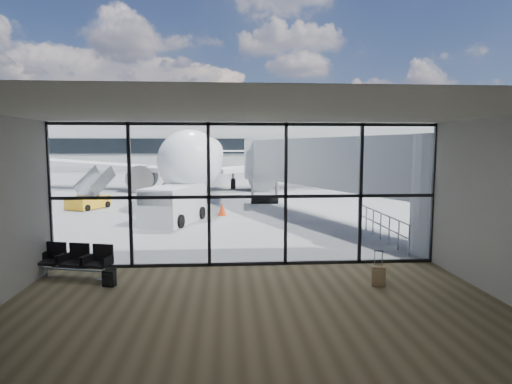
{
  "coord_description": "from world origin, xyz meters",
  "views": [
    {
      "loc": [
        -0.67,
        -13.23,
        3.72
      ],
      "look_at": [
        0.48,
        3.0,
        2.03
      ],
      "focal_mm": 30.0,
      "sensor_mm": 36.0,
      "label": 1
    }
  ],
  "objects": [
    {
      "name": "service_van",
      "position": [
        -3.29,
        8.05,
        0.93
      ],
      "size": [
        3.02,
        4.54,
        1.82
      ],
      "rotation": [
        0.0,
        0.0,
        -0.31
      ],
      "color": "silver",
      "rests_on": "ground"
    },
    {
      "name": "tree_5",
      "position": [
        -15.0,
        72.0,
        5.88
      ],
      "size": [
        6.27,
        6.27,
        9.03
      ],
      "color": "#382619",
      "rests_on": "ground"
    },
    {
      "name": "tree_1",
      "position": [
        -39.0,
        72.0,
        5.25
      ],
      "size": [
        5.61,
        5.61,
        8.07
      ],
      "color": "#382619",
      "rests_on": "ground"
    },
    {
      "name": "traffic_cone_a",
      "position": [
        -3.92,
        14.78,
        0.33
      ],
      "size": [
        0.48,
        0.48,
        0.69
      ],
      "color": "#CE670A",
      "rests_on": "ground"
    },
    {
      "name": "far_terminal",
      "position": [
        -0.59,
        61.97,
        4.21
      ],
      "size": [
        80.0,
        12.2,
        11.0
      ],
      "color": "#B9BAB4",
      "rests_on": "ground"
    },
    {
      "name": "mobile_stairs",
      "position": [
        -9.09,
        13.51,
        0.49
      ],
      "size": [
        2.43,
        3.22,
        2.06
      ],
      "rotation": [
        0.0,
        0.0,
        -0.43
      ],
      "color": "#F8AE1D",
      "rests_on": "ground"
    },
    {
      "name": "jet_bridge",
      "position": [
        4.9,
        7.07,
        2.76
      ],
      "size": [
        8.0,
        16.5,
        4.33
      ],
      "color": "#AEB0B3",
      "rests_on": "ground"
    },
    {
      "name": "tree_4",
      "position": [
        -21.0,
        72.0,
        5.25
      ],
      "size": [
        5.61,
        5.61,
        8.07
      ],
      "color": "#382619",
      "rests_on": "ground"
    },
    {
      "name": "tree_2",
      "position": [
        -33.0,
        72.0,
        5.88
      ],
      "size": [
        6.27,
        6.27,
        9.03
      ],
      "color": "#382619",
      "rests_on": "ground"
    },
    {
      "name": "backpack",
      "position": [
        -3.82,
        -1.81,
        0.23
      ],
      "size": [
        0.37,
        0.36,
        0.49
      ],
      "rotation": [
        0.0,
        0.0,
        -0.28
      ],
      "color": "black",
      "rests_on": "ground"
    },
    {
      "name": "ground",
      "position": [
        0.0,
        40.0,
        0.0
      ],
      "size": [
        220.0,
        220.0,
        0.0
      ],
      "primitive_type": "plane",
      "color": "slate",
      "rests_on": "ground"
    },
    {
      "name": "traffic_cone_c",
      "position": [
        -0.88,
        10.17,
        0.32
      ],
      "size": [
        0.47,
        0.47,
        0.68
      ],
      "color": "red",
      "rests_on": "ground"
    },
    {
      "name": "lounge_shell",
      "position": [
        0.0,
        -4.8,
        2.65
      ],
      "size": [
        12.02,
        8.01,
        4.51
      ],
      "color": "brown",
      "rests_on": "ground"
    },
    {
      "name": "airliner",
      "position": [
        -2.75,
        26.74,
        2.86
      ],
      "size": [
        31.55,
        36.47,
        9.4
      ],
      "rotation": [
        0.0,
        0.0,
        0.01
      ],
      "color": "white",
      "rests_on": "ground"
    },
    {
      "name": "seating_row",
      "position": [
        -4.97,
        -0.87,
        0.54
      ],
      "size": [
        2.19,
        1.11,
        0.97
      ],
      "rotation": [
        0.0,
        0.0,
        -0.25
      ],
      "color": "gray",
      "rests_on": "ground"
    },
    {
      "name": "suitcase",
      "position": [
        3.41,
        -2.3,
        0.29
      ],
      "size": [
        0.39,
        0.31,
        0.96
      ],
      "rotation": [
        0.0,
        0.0,
        -0.22
      ],
      "color": "#957953",
      "rests_on": "ground"
    },
    {
      "name": "tree_3",
      "position": [
        -27.0,
        72.0,
        4.63
      ],
      "size": [
        4.95,
        4.95,
        7.12
      ],
      "color": "#382619",
      "rests_on": "ground"
    },
    {
      "name": "belt_loader",
      "position": [
        -4.17,
        20.13,
        0.62
      ],
      "size": [
        2.67,
        4.23,
        1.85
      ],
      "rotation": [
        0.0,
        0.0,
        -0.36
      ],
      "color": "black",
      "rests_on": "ground"
    },
    {
      "name": "glass_curtain_wall",
      "position": [
        0.0,
        0.0,
        2.25
      ],
      "size": [
        12.1,
        0.12,
        4.5
      ],
      "color": "white",
      "rests_on": "ground"
    },
    {
      "name": "apron_railing",
      "position": [
        5.6,
        3.5,
        0.72
      ],
      "size": [
        0.06,
        5.46,
        1.11
      ],
      "color": "gray",
      "rests_on": "ground"
    }
  ]
}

